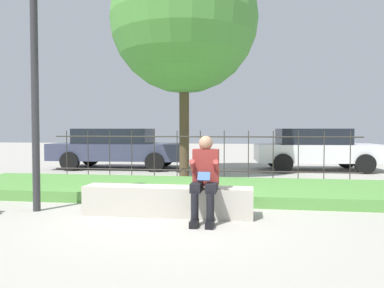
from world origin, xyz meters
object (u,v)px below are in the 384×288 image
(stone_bench, at_px, (168,202))
(street_lamp, at_px, (35,70))
(car_parked_left, at_px, (118,147))
(tree_behind_fence, at_px, (184,20))
(person_seated_reader, at_px, (205,175))
(car_parked_right, at_px, (315,148))

(stone_bench, bearing_deg, street_lamp, -179.64)
(car_parked_left, xyz_separation_m, tree_behind_fence, (2.66, -1.97, 3.70))
(street_lamp, distance_m, tree_behind_fence, 5.46)
(person_seated_reader, relative_size, car_parked_right, 0.31)
(stone_bench, relative_size, tree_behind_fence, 0.41)
(car_parked_right, relative_size, car_parked_left, 0.88)
(street_lamp, bearing_deg, tree_behind_fence, 70.78)
(stone_bench, xyz_separation_m, person_seated_reader, (0.62, -0.26, 0.48))
(street_lamp, bearing_deg, person_seated_reader, -4.96)
(car_parked_left, xyz_separation_m, street_lamp, (1.01, -6.73, 1.59))
(car_parked_left, relative_size, street_lamp, 1.23)
(car_parked_left, bearing_deg, street_lamp, -84.19)
(stone_bench, xyz_separation_m, car_parked_right, (3.43, 7.06, 0.53))
(person_seated_reader, bearing_deg, car_parked_right, 69.01)
(person_seated_reader, xyz_separation_m, street_lamp, (-2.84, 0.25, 1.64))
(stone_bench, height_order, person_seated_reader, person_seated_reader)
(tree_behind_fence, bearing_deg, stone_bench, -83.30)
(street_lamp, bearing_deg, car_parked_right, 51.41)
(car_parked_right, bearing_deg, tree_behind_fence, -153.92)
(car_parked_right, relative_size, street_lamp, 1.09)
(car_parked_right, distance_m, car_parked_left, 6.66)
(person_seated_reader, relative_size, street_lamp, 0.33)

